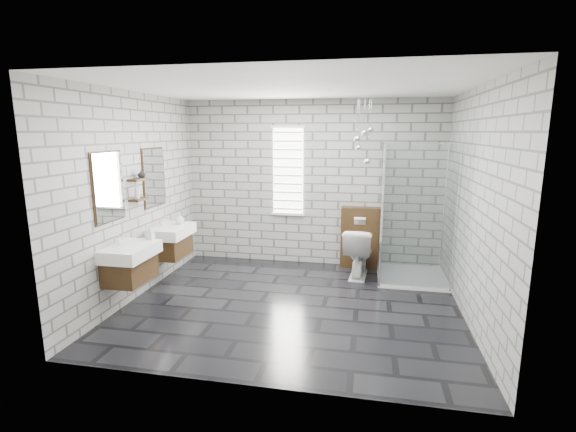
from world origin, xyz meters
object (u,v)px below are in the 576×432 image
(shower_enclosure, at_px, (407,248))
(vanity_left, at_px, (127,253))
(vanity_right, at_px, (169,232))
(cistern_panel, at_px, (359,238))
(toilet, at_px, (358,252))

(shower_enclosure, bearing_deg, vanity_left, -152.40)
(shower_enclosure, bearing_deg, vanity_right, -168.20)
(vanity_right, distance_m, cistern_panel, 2.98)
(vanity_left, relative_size, toilet, 2.07)
(vanity_left, bearing_deg, cistern_panel, 40.34)
(vanity_left, distance_m, toilet, 3.31)
(vanity_right, height_order, shower_enclosure, shower_enclosure)
(vanity_left, height_order, toilet, vanity_left)
(shower_enclosure, height_order, toilet, shower_enclosure)
(cistern_panel, bearing_deg, vanity_right, -155.58)
(vanity_left, height_order, shower_enclosure, shower_enclosure)
(shower_enclosure, bearing_deg, toilet, 172.95)
(vanity_right, xyz_separation_m, toilet, (2.71, 0.80, -0.38))
(vanity_right, bearing_deg, shower_enclosure, 11.80)
(shower_enclosure, relative_size, toilet, 2.68)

